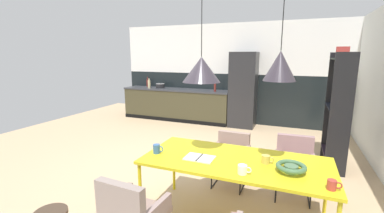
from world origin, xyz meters
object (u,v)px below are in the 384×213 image
armchair_by_stool (294,159)px  mug_tall_blue (266,159)px  dining_table (235,163)px  bottle_vinegar_dark (149,84)px  cooking_pot (160,86)px  bottle_spice_small (148,83)px  refrigerator_column (243,90)px  bottle_oil_tall (215,87)px  open_book (199,158)px  mug_short_terracotta (157,149)px  armchair_facing_counter (231,152)px  armchair_corner_seat (130,210)px  fruit_bowl (291,167)px  pendant_lamp_over_table_near (201,70)px  mug_glass_clear (332,185)px  mug_dark_espresso (243,169)px  pendant_lamp_over_table_far (280,66)px  open_shelf_unit (338,107)px

armchair_by_stool → mug_tall_blue: mug_tall_blue is taller
dining_table → bottle_vinegar_dark: bottle_vinegar_dark is taller
cooking_pot → bottle_spice_small: size_ratio=0.85×
refrigerator_column → bottle_spice_small: 2.93m
armchair_by_stool → bottle_oil_tall: size_ratio=2.60×
refrigerator_column → mug_tall_blue: 4.13m
armchair_by_stool → open_book: 1.39m
open_book → mug_short_terracotta: (-0.50, -0.04, 0.05)m
refrigerator_column → armchair_facing_counter: size_ratio=2.59×
armchair_by_stool → armchair_corner_seat: armchair_corner_seat is taller
fruit_bowl → bottle_vinegar_dark: bottle_vinegar_dark is taller
armchair_by_stool → pendant_lamp_over_table_near: size_ratio=0.74×
mug_glass_clear → mug_dark_espresso: bearing=179.1°
armchair_corner_seat → bottle_vinegar_dark: bearing=122.9°
armchair_by_stool → pendant_lamp_over_table_near: pendant_lamp_over_table_near is taller
bottle_vinegar_dark → pendant_lamp_over_table_far: 5.47m
armchair_by_stool → open_book: size_ratio=2.56×
pendant_lamp_over_table_far → bottle_vinegar_dark: bearing=134.4°
bottle_vinegar_dark → armchair_corner_seat: bearing=-60.4°
bottle_spice_small → fruit_bowl: bearing=-45.5°
armchair_by_stool → refrigerator_column: bearing=-69.9°
refrigerator_column → pendant_lamp_over_table_far: (1.11, -4.03, 0.77)m
mug_short_terracotta → pendant_lamp_over_table_far: 1.56m
mug_dark_espresso → bottle_oil_tall: bearing=110.5°
open_shelf_unit → refrigerator_column: bearing=-135.8°
armchair_by_stool → armchair_facing_counter: bearing=-2.4°
armchair_facing_counter → bottle_oil_tall: bottle_oil_tall is taller
open_book → armchair_corner_seat: bearing=-113.6°
refrigerator_column → dining_table: size_ratio=0.98×
mug_tall_blue → mug_glass_clear: bearing=-31.0°
fruit_bowl → bottle_spice_small: size_ratio=0.93×
armchair_by_stool → bottle_oil_tall: bearing=-58.7°
bottle_vinegar_dark → open_book: bearing=-52.6°
mug_glass_clear → open_shelf_unit: bearing=82.7°
bottle_spice_small → pendant_lamp_over_table_far: size_ratio=0.30×
bottle_vinegar_dark → pendant_lamp_over_table_far: (3.79, -3.88, 0.72)m
armchair_facing_counter → pendant_lamp_over_table_far: 1.66m
armchair_corner_seat → pendant_lamp_over_table_far: 1.85m
armchair_corner_seat → armchair_facing_counter: bearing=78.8°
pendant_lamp_over_table_near → open_book: bearing=-77.2°
armchair_corner_seat → armchair_facing_counter: 1.83m
mug_short_terracotta → open_shelf_unit: bearing=47.5°
armchair_facing_counter → mug_tall_blue: (0.56, -0.85, 0.30)m
refrigerator_column → armchair_facing_counter: 3.21m
bottle_spice_small → mug_dark_espresso: bearing=-49.8°
mug_tall_blue → bottle_vinegar_dark: bearing=134.1°
mug_short_terracotta → cooking_pot: size_ratio=0.49×
bottle_spice_small → bottle_oil_tall: bottle_oil_tall is taller
open_book → bottle_spice_small: 5.40m
bottle_vinegar_dark → open_shelf_unit: open_shelf_unit is taller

